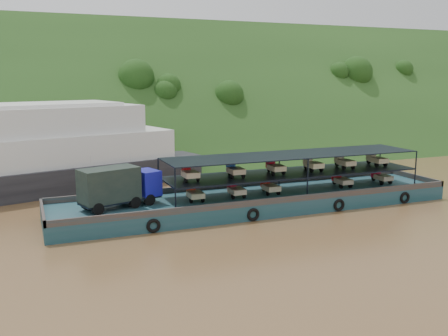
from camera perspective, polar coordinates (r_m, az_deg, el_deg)
name	(u,v)px	position (r m, az deg, el deg)	size (l,w,h in m)	color
ground	(258,209)	(43.28, 3.96, -4.66)	(160.00, 160.00, 0.00)	brown
hillside	(155,152)	(76.64, -7.87, 1.85)	(140.00, 28.00, 28.00)	#1D3814
cargo_barge	(249,197)	(42.83, 2.82, -3.29)	(35.00, 7.18, 4.54)	#123C41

